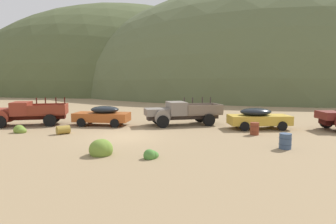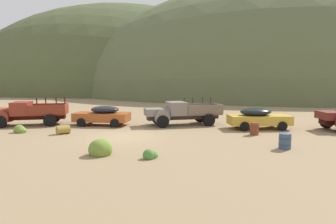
{
  "view_description": "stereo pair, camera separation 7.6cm",
  "coord_description": "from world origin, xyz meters",
  "views": [
    {
      "loc": [
        4.16,
        -17.45,
        3.66
      ],
      "look_at": [
        2.46,
        5.39,
        1.02
      ],
      "focal_mm": 30.15,
      "sensor_mm": 36.0,
      "label": 1
    },
    {
      "loc": [
        4.24,
        -17.44,
        3.66
      ],
      "look_at": [
        2.46,
        5.39,
        1.02
      ],
      "focal_mm": 30.15,
      "sensor_mm": 36.0,
      "label": 2
    }
  ],
  "objects": [
    {
      "name": "hill_center",
      "position": [
        29.79,
        59.91,
        0.0
      ],
      "size": [
        112.04,
        79.73,
        54.73
      ],
      "primitive_type": "ellipsoid",
      "color": "#56603D",
      "rests_on": "ground"
    },
    {
      "name": "hill_far_right",
      "position": [
        -17.57,
        67.93,
        0.0
      ],
      "size": [
        89.06,
        64.43,
        50.18
      ],
      "primitive_type": "ellipsoid",
      "color": "#4C5633",
      "rests_on": "ground"
    },
    {
      "name": "bush_between_trucks",
      "position": [
        2.43,
        -4.69,
        0.14
      ],
      "size": [
        0.69,
        0.76,
        0.59
      ],
      "color": "#4C8438",
      "rests_on": "ground"
    },
    {
      "name": "ground_plane",
      "position": [
        0.0,
        0.0,
        0.0
      ],
      "size": [
        300.0,
        300.0,
        0.0
      ],
      "primitive_type": "plane",
      "color": "#937A56"
    },
    {
      "name": "car_faded_yellow",
      "position": [
        9.51,
        3.8,
        0.82
      ],
      "size": [
        4.88,
        2.43,
        1.57
      ],
      "rotation": [
        0.0,
        0.0,
        0.13
      ],
      "color": "gold",
      "rests_on": "ground"
    },
    {
      "name": "truck_primer_gray",
      "position": [
        3.26,
        5.09,
        1.0
      ],
      "size": [
        6.42,
        3.81,
        2.16
      ],
      "rotation": [
        0.0,
        0.0,
        3.45
      ],
      "color": "#3D322D",
      "rests_on": "ground"
    },
    {
      "name": "oil_drum_foreground",
      "position": [
        8.53,
        1.4,
        0.41
      ],
      "size": [
        0.6,
        0.6,
        0.83
      ],
      "color": "brown",
      "rests_on": "ground"
    },
    {
      "name": "oil_drum_tipped",
      "position": [
        -4.3,
        0.73,
        0.28
      ],
      "size": [
        1.0,
        0.98,
        0.57
      ],
      "color": "olive",
      "rests_on": "ground"
    },
    {
      "name": "oil_drum_spare",
      "position": [
        9.28,
        -2.36,
        0.41
      ],
      "size": [
        0.66,
        0.66,
        0.83
      ],
      "color": "#384C6B",
      "rests_on": "ground"
    },
    {
      "name": "truck_rust_red",
      "position": [
        -9.03,
        4.0,
        1.01
      ],
      "size": [
        6.13,
        3.69,
        2.16
      ],
      "rotation": [
        0.0,
        0.0,
        3.44
      ],
      "color": "#42140D",
      "rests_on": "ground"
    },
    {
      "name": "bush_front_right",
      "position": [
        -0.12,
        -4.31,
        0.27
      ],
      "size": [
        1.16,
        1.05,
        1.02
      ],
      "color": "olive",
      "rests_on": "ground"
    },
    {
      "name": "car_oxide_orange",
      "position": [
        -2.92,
        4.47,
        0.82
      ],
      "size": [
        4.68,
        2.18,
        1.57
      ],
      "rotation": [
        0.0,
        0.0,
        3.09
      ],
      "color": "#A34C1E",
      "rests_on": "ground"
    },
    {
      "name": "bush_front_left",
      "position": [
        -7.52,
        0.98,
        0.16
      ],
      "size": [
        0.91,
        0.8,
        0.7
      ],
      "color": "olive",
      "rests_on": "ground"
    }
  ]
}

